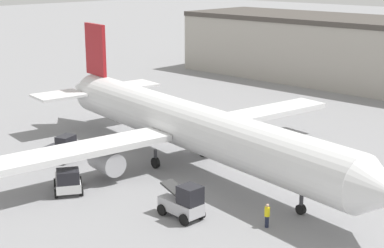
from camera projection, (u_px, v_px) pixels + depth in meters
name	position (u px, v px, depth m)	size (l,w,h in m)	color
ground_plane	(192.00, 167.00, 49.14)	(400.00, 400.00, 0.00)	gray
airplane	(185.00, 125.00, 48.92)	(41.20, 33.63, 10.69)	silver
ground_crew_worker	(267.00, 215.00, 37.61)	(0.36, 0.36, 1.62)	#1E2338
baggage_tug	(68.00, 181.00, 43.41)	(3.72, 3.34, 1.96)	silver
belt_loader_truck	(184.00, 202.00, 38.92)	(3.22, 1.89, 2.44)	#B2B2B7
pushback_tug	(62.00, 149.00, 50.50)	(3.14, 2.78, 2.30)	#2D2D33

